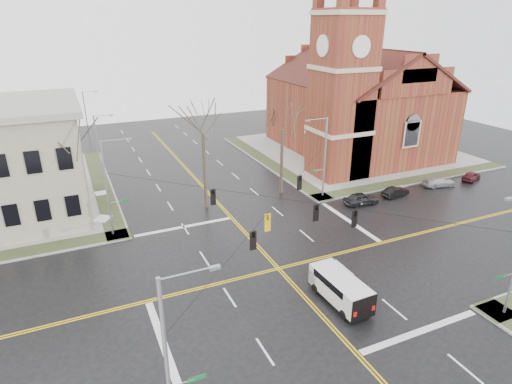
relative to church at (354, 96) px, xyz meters
name	(u,v)px	position (x,y,z in m)	size (l,w,h in m)	color
ground	(278,269)	(-24.76, -24.78, -8.43)	(120.00, 120.00, 0.00)	black
sidewalks	(278,268)	(-24.76, -24.78, -8.36)	(80.00, 80.00, 0.17)	gray
road_markings	(278,269)	(-24.76, -24.78, -8.43)	(100.00, 100.00, 0.01)	gold
church	(354,96)	(0.00, 0.00, 0.00)	(24.28, 27.48, 27.50)	maroon
signal_pole_ne	(324,155)	(-13.44, -13.28, -3.48)	(2.75, 0.22, 9.00)	gray
signal_pole_nw	(108,186)	(-36.09, -13.28, -3.48)	(2.75, 0.22, 9.00)	gray
signal_pole_sw	(170,358)	(-36.09, -36.28, -3.48)	(2.75, 0.22, 9.00)	gray
span_wires	(280,198)	(-24.76, -24.78, -2.23)	(23.02, 23.02, 0.03)	black
traffic_signals	(284,211)	(-24.76, -25.45, -2.98)	(8.21, 8.26, 1.30)	black
streetlight_north_a	(99,145)	(-35.42, 3.22, -3.97)	(2.30, 0.20, 8.00)	gray
streetlight_north_b	(87,114)	(-35.42, 23.22, -3.97)	(2.30, 0.20, 8.00)	gray
cargo_van	(339,286)	(-22.77, -30.25, -7.25)	(2.21, 5.32, 1.99)	white
parked_car_a	(361,199)	(-10.63, -16.91, -7.76)	(1.59, 3.96, 1.35)	black
parked_car_b	(395,192)	(-5.69, -16.66, -7.87)	(1.20, 3.44, 1.13)	black
parked_car_c	(439,182)	(1.35, -16.27, -7.86)	(1.62, 3.99, 1.16)	#B3B3B5
parked_car_d	(471,176)	(6.68, -16.38, -7.85)	(1.37, 3.41, 1.16)	#4B151C
tree_nw_far	(70,144)	(-38.65, -11.20, 0.12)	(4.00, 4.00, 11.82)	#332B20
tree_nw_near	(203,128)	(-26.27, -10.70, 0.28)	(4.00, 4.00, 12.05)	#332B20
tree_ne	(283,125)	(-17.16, -10.53, -0.38)	(4.00, 4.00, 11.13)	#332B20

